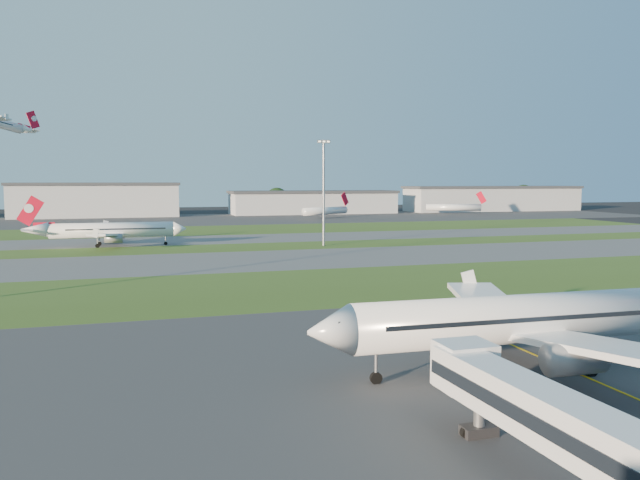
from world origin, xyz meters
name	(u,v)px	position (x,y,z in m)	size (l,w,h in m)	color
ground	(560,397)	(0.00, 0.00, 0.00)	(700.00, 700.00, 0.00)	black
apron_near	(560,397)	(0.00, 0.00, 0.01)	(300.00, 70.00, 0.01)	#333335
grass_strip_a	(338,285)	(0.00, 52.00, 0.01)	(300.00, 34.00, 0.01)	#3C541C
taxiway_a	(287,259)	(0.00, 85.00, 0.01)	(300.00, 32.00, 0.01)	#515154
grass_strip_b	(262,247)	(0.00, 110.00, 0.01)	(300.00, 18.00, 0.01)	#3C541C
taxiway_b	(246,239)	(0.00, 132.00, 0.01)	(300.00, 26.00, 0.01)	#515154
grass_strip_c	(228,230)	(0.00, 165.00, 0.01)	(300.00, 40.00, 0.01)	#3C541C
apron_far	(207,219)	(0.00, 225.00, 0.01)	(400.00, 80.00, 0.01)	#333335
yellow_line	(616,391)	(5.00, 0.00, 0.00)	(0.25, 60.00, 0.02)	gold
jet_bridge	(601,444)	(-9.81, -15.24, 4.01)	(4.20, 26.90, 6.20)	silver
airliner_parked	(536,319)	(2.33, 6.32, 4.35)	(39.68, 33.66, 12.38)	white
airliner_taxiing	(111,230)	(-34.91, 121.38, 3.92)	(35.76, 30.33, 11.16)	white
mini_jet_near	(326,211)	(49.07, 215.93, 3.28)	(25.40, 16.24, 9.48)	white
mini_jet_far	(454,207)	(118.76, 231.46, 3.28)	(26.78, 13.61, 9.48)	white
light_mast_centre	(324,185)	(15.00, 108.00, 14.81)	(3.20, 0.70, 25.80)	gray
hangar_west	(96,200)	(-45.00, 255.00, 7.64)	(71.40, 23.00, 15.20)	#AAADB2
hangar_east	(313,202)	(55.00, 255.00, 5.64)	(81.60, 23.00, 11.20)	#AAADB2
hangar_far_east	(493,198)	(155.00, 255.00, 6.64)	(96.90, 23.00, 13.20)	#AAADB2
tree_mid_west	(154,202)	(-20.00, 266.00, 5.84)	(9.90, 9.90, 10.80)	black
tree_mid_east	(277,199)	(40.00, 269.00, 6.81)	(11.55, 11.55, 12.60)	black
tree_east	(415,199)	(115.00, 267.00, 6.16)	(10.45, 10.45, 11.40)	black
tree_far_east	(523,196)	(185.00, 271.00, 7.46)	(12.65, 12.65, 13.80)	black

